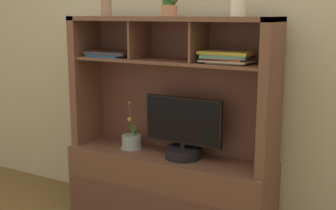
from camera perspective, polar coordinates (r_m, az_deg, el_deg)
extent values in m
cube|color=#B5AA89|center=(3.11, 2.14, 10.87)|extent=(6.00, 0.02, 2.80)
cube|color=brown|center=(3.14, 0.00, -10.67)|extent=(1.44, 0.40, 0.50)
cube|color=brown|center=(3.34, -10.38, 3.17)|extent=(0.06, 0.31, 0.92)
cube|color=brown|center=(2.68, 12.98, 0.99)|extent=(0.06, 0.31, 0.92)
cube|color=brown|center=(3.07, 1.36, 2.36)|extent=(1.38, 0.02, 0.89)
cube|color=brown|center=(2.91, 0.00, 10.98)|extent=(1.44, 0.31, 0.03)
cube|color=brown|center=(2.92, 0.00, 5.61)|extent=(1.32, 0.28, 0.02)
cube|color=brown|center=(3.03, -3.67, 8.34)|extent=(0.02, 0.27, 0.25)
cube|color=brown|center=(2.81, 3.95, 8.09)|extent=(0.02, 0.27, 0.25)
cylinder|color=black|center=(2.98, 1.93, -6.11)|extent=(0.24, 0.24, 0.07)
cylinder|color=black|center=(2.97, 1.94, -5.20)|extent=(0.04, 0.04, 0.03)
cube|color=black|center=(2.92, 1.96, -2.00)|extent=(0.55, 0.03, 0.31)
cube|color=black|center=(2.91, 1.81, -2.07)|extent=(0.52, 0.00, 0.28)
cylinder|color=gray|center=(3.20, -4.63, -4.68)|extent=(0.14, 0.14, 0.09)
cylinder|color=gray|center=(3.21, -4.62, -5.42)|extent=(0.16, 0.16, 0.01)
cylinder|color=#4C6B38|center=(3.15, -4.68, -1.81)|extent=(0.03, 0.03, 0.23)
sphere|color=#B6953C|center=(3.14, -4.94, -1.85)|extent=(0.03, 0.03, 0.03)
sphere|color=#B6953C|center=(3.14, -4.94, 0.30)|extent=(0.02, 0.02, 0.02)
ellipsoid|color=#398D3A|center=(3.16, -4.49, -3.42)|extent=(0.05, 0.06, 0.10)
ellipsoid|color=#398D3A|center=(3.17, -4.30, -3.34)|extent=(0.06, 0.08, 0.12)
cube|color=#224F84|center=(3.19, -7.44, 6.31)|extent=(0.29, 0.22, 0.01)
cube|color=#3F383F|center=(3.17, -7.46, 6.60)|extent=(0.33, 0.19, 0.02)
cube|color=beige|center=(2.73, 7.61, 5.41)|extent=(0.24, 0.18, 0.01)
cube|color=gray|center=(2.72, 7.60, 5.61)|extent=(0.31, 0.22, 0.01)
cube|color=#B03025|center=(2.71, 7.48, 5.83)|extent=(0.24, 0.16, 0.01)
cube|color=#4E7662|center=(2.71, 7.35, 6.15)|extent=(0.30, 0.19, 0.02)
cube|color=gold|center=(2.73, 7.37, 6.61)|extent=(0.33, 0.16, 0.02)
cylinder|color=#906F54|center=(3.14, -7.89, 12.19)|extent=(0.07, 0.07, 0.11)
cylinder|color=#AD7351|center=(2.92, 0.16, 11.98)|extent=(0.10, 0.10, 0.07)
cylinder|color=#AD7351|center=(2.92, 0.16, 11.36)|extent=(0.12, 0.12, 0.01)
ellipsoid|color=#2B5826|center=(2.93, 0.27, 13.25)|extent=(0.07, 0.07, 0.13)
ellipsoid|color=#2B5826|center=(2.93, -0.11, 13.14)|extent=(0.07, 0.04, 0.14)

